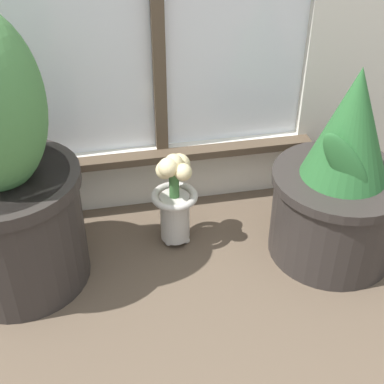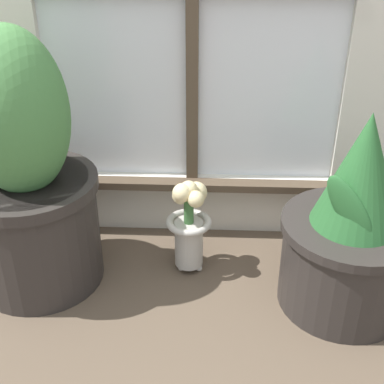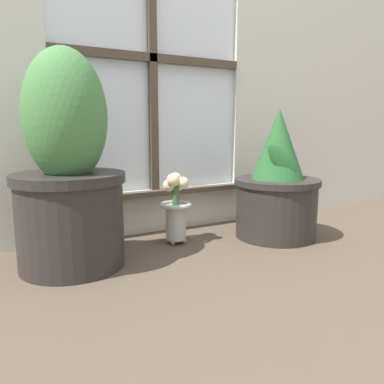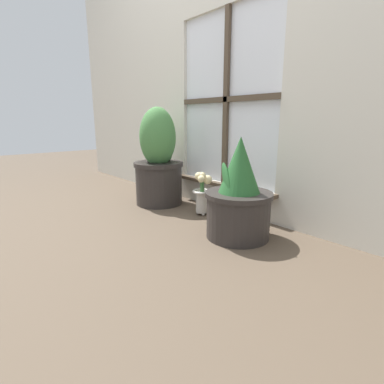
% 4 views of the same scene
% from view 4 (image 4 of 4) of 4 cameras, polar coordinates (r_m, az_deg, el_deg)
% --- Properties ---
extents(ground_plane, '(10.00, 10.00, 0.00)m').
position_cam_4_polar(ground_plane, '(1.93, -4.78, -6.08)').
color(ground_plane, brown).
extents(wall_with_window, '(4.40, 0.10, 2.50)m').
position_cam_4_polar(wall_with_window, '(2.26, 7.19, 29.61)').
color(wall_with_window, silver).
rests_on(wall_with_window, ground_plane).
extents(potted_plant_left, '(0.38, 0.38, 0.74)m').
position_cam_4_polar(potted_plant_left, '(2.33, -6.40, 5.51)').
color(potted_plant_left, '#2D2826').
rests_on(potted_plant_left, ground_plane).
extents(potted_plant_right, '(0.37, 0.37, 0.56)m').
position_cam_4_polar(potted_plant_right, '(1.67, 8.87, -1.20)').
color(potted_plant_right, '#2D2826').
rests_on(potted_plant_right, ground_plane).
extents(flower_vase, '(0.13, 0.13, 0.30)m').
position_cam_4_polar(flower_vase, '(2.06, 2.03, 0.03)').
color(flower_vase, '#BCB7AD').
rests_on(flower_vase, ground_plane).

